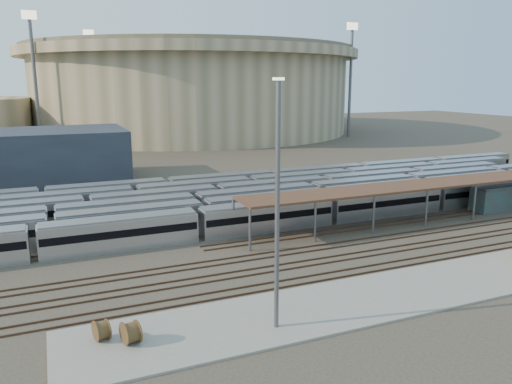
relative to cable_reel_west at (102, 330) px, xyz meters
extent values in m
plane|color=#383026|center=(26.12, 13.48, -0.99)|extent=(420.00, 420.00, 0.00)
cube|color=gray|center=(21.12, -1.52, -0.89)|extent=(50.00, 9.00, 0.20)
cube|color=#B7B7BC|center=(32.72, 21.48, 0.81)|extent=(112.00, 2.90, 3.60)
cube|color=#B7B7BC|center=(34.71, 25.68, 0.81)|extent=(112.00, 2.90, 3.60)
cube|color=#B7B7BC|center=(34.80, 29.88, 0.81)|extent=(112.00, 2.90, 3.60)
cube|color=#B7B7BC|center=(20.66, 34.08, 0.81)|extent=(112.00, 2.90, 3.60)
cube|color=#B7B7BC|center=(27.88, 38.28, 0.81)|extent=(112.00, 2.90, 3.60)
cube|color=#B7B7BC|center=(33.77, 42.48, 0.81)|extent=(112.00, 2.90, 3.60)
cylinder|color=#56565B|center=(18.12, 14.78, 1.51)|extent=(0.30, 0.30, 5.00)
cylinder|color=#56565B|center=(18.12, 20.18, 1.51)|extent=(0.30, 0.30, 5.00)
cylinder|color=#56565B|center=(26.69, 14.78, 1.51)|extent=(0.30, 0.30, 5.00)
cylinder|color=#56565B|center=(26.69, 20.18, 1.51)|extent=(0.30, 0.30, 5.00)
cylinder|color=#56565B|center=(35.27, 14.78, 1.51)|extent=(0.30, 0.30, 5.00)
cylinder|color=#56565B|center=(35.27, 20.18, 1.51)|extent=(0.30, 0.30, 5.00)
cylinder|color=#56565B|center=(43.84, 14.78, 1.51)|extent=(0.30, 0.30, 5.00)
cylinder|color=#56565B|center=(43.84, 20.18, 1.51)|extent=(0.30, 0.30, 5.00)
cylinder|color=#56565B|center=(52.41, 14.78, 1.51)|extent=(0.30, 0.30, 5.00)
cylinder|color=#56565B|center=(52.41, 20.18, 1.51)|extent=(0.30, 0.30, 5.00)
cylinder|color=#56565B|center=(60.98, 20.18, 1.51)|extent=(0.30, 0.30, 5.00)
cube|color=#3E2219|center=(48.12, 17.48, 4.16)|extent=(60.00, 6.00, 0.30)
cube|color=#4C3323|center=(26.12, 11.73, -0.90)|extent=(170.00, 0.12, 0.18)
cube|color=#4C3323|center=(26.12, 13.23, -0.90)|extent=(170.00, 0.12, 0.18)
cube|color=#4C3323|center=(26.12, 7.73, -0.90)|extent=(170.00, 0.12, 0.18)
cube|color=#4C3323|center=(26.12, 9.23, -0.90)|extent=(170.00, 0.12, 0.18)
cube|color=#4C3323|center=(26.12, 3.73, -0.90)|extent=(170.00, 0.12, 0.18)
cube|color=#4C3323|center=(26.12, 5.23, -0.90)|extent=(170.00, 0.12, 0.18)
cylinder|color=tan|center=(51.12, 153.48, 13.01)|extent=(116.00, 116.00, 28.00)
cylinder|color=tan|center=(51.12, 153.48, 28.51)|extent=(124.00, 124.00, 3.00)
cylinder|color=brown|center=(51.12, 153.48, 30.76)|extent=(120.00, 120.00, 1.50)
cube|color=#1E232D|center=(-8.88, 68.48, 4.01)|extent=(42.00, 20.00, 10.00)
cylinder|color=#56565B|center=(-3.88, 123.48, 17.01)|extent=(1.00, 1.00, 36.00)
cube|color=#FFF2CC|center=(-3.88, 123.48, 36.21)|extent=(4.00, 0.60, 2.40)
cylinder|color=#56565B|center=(96.12, 113.48, 17.01)|extent=(1.00, 1.00, 36.00)
cube|color=#FFF2CC|center=(96.12, 113.48, 36.21)|extent=(4.00, 0.60, 2.40)
cylinder|color=#56565B|center=(16.12, 173.48, 17.01)|extent=(1.00, 1.00, 36.00)
cube|color=#FFF2CC|center=(16.12, 173.48, 36.21)|extent=(4.00, 0.60, 2.40)
cylinder|color=brown|center=(0.00, 0.00, 0.00)|extent=(1.24, 1.75, 1.59)
cylinder|color=brown|center=(1.94, -1.38, 0.09)|extent=(1.38, 1.95, 1.76)
cylinder|color=#56565B|center=(12.99, -3.24, 8.77)|extent=(0.36, 0.36, 19.13)
cube|color=#FFF2CC|center=(12.99, -3.24, 18.44)|extent=(0.81, 0.34, 0.20)
camera|label=1|loc=(-2.68, -36.07, 18.33)|focal=35.00mm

